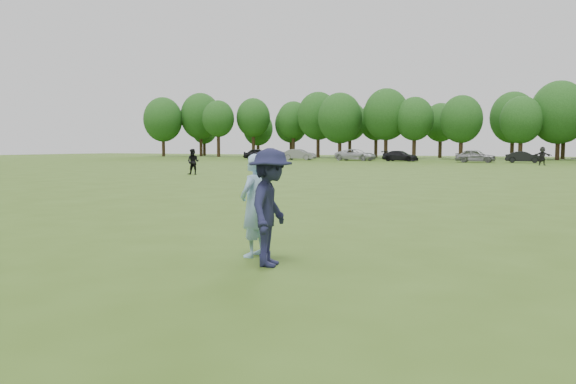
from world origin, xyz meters
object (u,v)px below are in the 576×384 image
at_px(car_a, 260,154).
at_px(car_f, 524,157).
at_px(player_far_d, 542,156).
at_px(defender, 271,207).
at_px(thrower, 254,205).
at_px(car_c, 356,155).
at_px(player_far_a, 193,162).
at_px(car_d, 400,156).
at_px(car_b, 299,155).
at_px(car_e, 475,156).

distance_m(car_a, car_f, 33.77).
bearing_deg(player_far_d, defender, -97.66).
bearing_deg(car_a, car_f, -94.21).
relative_size(thrower, car_c, 0.34).
bearing_deg(defender, player_far_a, 24.63).
distance_m(player_far_a, car_d, 37.74).
distance_m(defender, car_b, 66.40).
bearing_deg(player_far_d, car_a, 162.95).
distance_m(thrower, car_f, 59.50).
relative_size(defender, car_c, 0.36).
distance_m(player_far_d, car_a, 36.68).
bearing_deg(car_c, player_far_d, -105.23).
xyz_separation_m(thrower, player_far_a, (-17.40, 22.25, -0.04)).
xyz_separation_m(thrower, car_d, (-13.41, 59.77, -0.26)).
relative_size(player_far_d, car_d, 0.41).
height_order(defender, car_f, defender).
relative_size(player_far_a, car_c, 0.33).
height_order(defender, car_c, defender).
xyz_separation_m(thrower, car_c, (-19.33, 60.17, -0.17)).
bearing_deg(car_f, car_c, 83.66).
height_order(car_a, car_b, car_a).
bearing_deg(player_far_a, car_f, 53.52).
distance_m(player_far_a, car_f, 41.41).
height_order(player_far_d, car_f, player_far_d).
relative_size(player_far_d, car_b, 0.41).
height_order(car_b, car_e, car_e).
xyz_separation_m(car_c, car_e, (15.01, -1.91, 0.01)).
bearing_deg(car_f, player_far_a, 149.69).
xyz_separation_m(thrower, car_e, (-4.32, 58.26, -0.15)).
height_order(car_c, car_e, car_e).
distance_m(player_far_d, car_e, 9.59).
distance_m(player_far_a, car_c, 37.97).
bearing_deg(car_b, player_far_d, -109.89).
height_order(player_far_a, car_f, player_far_a).
bearing_deg(car_b, car_a, 88.21).
height_order(thrower, car_d, thrower).
relative_size(thrower, defender, 0.94).
bearing_deg(car_a, defender, -155.06).
xyz_separation_m(car_c, car_d, (5.91, -0.40, -0.09)).
bearing_deg(car_b, car_c, -92.05).
bearing_deg(thrower, player_far_a, -142.35).
distance_m(thrower, defender, 0.84).
height_order(player_far_d, car_c, player_far_d).
distance_m(player_far_d, car_c, 23.66).
relative_size(car_c, car_f, 1.35).
relative_size(defender, player_far_d, 1.04).
height_order(car_a, car_d, car_a).
distance_m(player_far_a, player_far_d, 35.88).
bearing_deg(car_f, defender, 175.54).
bearing_deg(player_far_a, car_a, 102.32).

